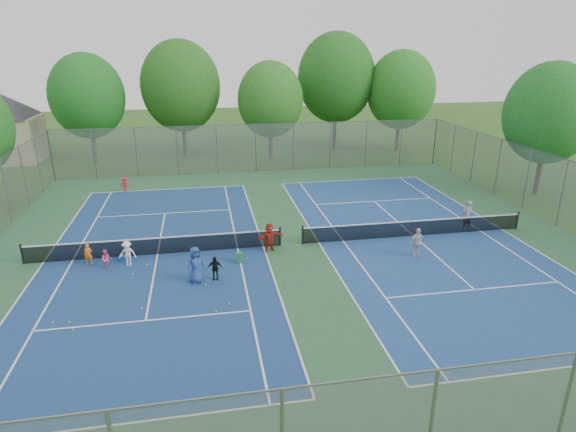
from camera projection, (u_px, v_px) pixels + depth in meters
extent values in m
plane|color=#2B571B|center=(291.00, 245.00, 25.87)|extent=(120.00, 120.00, 0.00)
cube|color=#295835|center=(291.00, 245.00, 25.87)|extent=(32.00, 32.00, 0.01)
cube|color=navy|center=(158.00, 254.00, 24.69)|extent=(10.97, 23.77, 0.01)
cube|color=navy|center=(413.00, 236.00, 27.05)|extent=(10.97, 23.77, 0.01)
cube|color=black|center=(157.00, 246.00, 24.54)|extent=(12.87, 0.10, 0.91)
cube|color=black|center=(414.00, 229.00, 26.90)|extent=(12.87, 0.10, 0.91)
cube|color=gray|center=(256.00, 148.00, 40.01)|extent=(32.00, 0.10, 4.00)
cube|color=gray|center=(562.00, 194.00, 27.89)|extent=(0.10, 32.00, 4.00)
cube|color=#B7A88C|center=(5.00, 139.00, 43.72)|extent=(6.00, 5.00, 4.00)
cylinder|color=#443326|center=(94.00, 143.00, 43.30)|extent=(0.36, 0.36, 3.50)
ellipsoid|color=#1B5E1D|center=(87.00, 96.00, 41.90)|extent=(6.40, 6.40, 7.36)
cylinder|color=#443326|center=(184.00, 136.00, 45.51)|extent=(0.36, 0.36, 3.85)
ellipsoid|color=#235819|center=(181.00, 86.00, 43.95)|extent=(7.20, 7.20, 8.28)
cylinder|color=#443326|center=(271.00, 141.00, 45.12)|extent=(0.36, 0.36, 3.15)
ellipsoid|color=#2A661D|center=(270.00, 100.00, 43.83)|extent=(6.00, 6.00, 6.90)
cylinder|color=#443326|center=(335.00, 128.00, 48.90)|extent=(0.36, 0.36, 4.20)
ellipsoid|color=#205A1A|center=(336.00, 78.00, 47.23)|extent=(7.60, 7.60, 8.74)
cylinder|color=#443326|center=(398.00, 133.00, 48.18)|extent=(0.36, 0.36, 3.50)
ellipsoid|color=#246A1E|center=(401.00, 90.00, 46.75)|extent=(6.60, 6.60, 7.59)
cylinder|color=#443326|center=(539.00, 170.00, 34.03)|extent=(0.36, 0.36, 3.50)
ellipsoid|color=#1B5D1F|center=(549.00, 113.00, 32.68)|extent=(6.00, 6.00, 6.90)
cube|color=#174CB1|center=(124.00, 258.00, 23.98)|extent=(0.41, 0.41, 0.27)
cube|color=#268E38|center=(239.00, 258.00, 23.68)|extent=(0.31, 0.31, 0.54)
imported|color=orange|center=(88.00, 254.00, 23.42)|extent=(0.39, 0.26, 1.07)
imported|color=#DC5595|center=(106.00, 260.00, 22.94)|extent=(0.52, 0.43, 1.00)
imported|color=white|center=(128.00, 253.00, 23.28)|extent=(0.88, 0.59, 1.28)
imported|color=black|center=(215.00, 268.00, 21.88)|extent=(0.68, 0.31, 1.15)
imported|color=navy|center=(196.00, 265.00, 21.54)|extent=(0.99, 0.85, 1.72)
imported|color=#AA2418|center=(270.00, 237.00, 24.85)|extent=(1.49, 0.80, 1.53)
imported|color=red|center=(125.00, 184.00, 35.00)|extent=(0.78, 0.55, 1.10)
imported|color=gray|center=(467.00, 216.00, 27.58)|extent=(0.72, 0.53, 1.82)
imported|color=silver|center=(417.00, 243.00, 24.19)|extent=(0.96, 0.53, 1.55)
sphere|color=#CBDA32|center=(214.00, 274.00, 22.50)|extent=(0.07, 0.07, 0.07)
sphere|color=#C0D732|center=(229.00, 304.00, 19.90)|extent=(0.07, 0.07, 0.07)
sphere|color=yellow|center=(53.00, 323.00, 18.58)|extent=(0.07, 0.07, 0.07)
sphere|color=#BFE936|center=(133.00, 274.00, 22.50)|extent=(0.07, 0.07, 0.07)
sphere|color=#D6F238|center=(142.00, 309.00, 19.58)|extent=(0.07, 0.07, 0.07)
sphere|color=#E6F037|center=(69.00, 322.00, 18.62)|extent=(0.07, 0.07, 0.07)
sphere|color=#D4EF37|center=(206.00, 285.00, 21.53)|extent=(0.07, 0.07, 0.07)
sphere|color=#CBDB32|center=(147.00, 265.00, 23.44)|extent=(0.07, 0.07, 0.07)
sphere|color=#BFE134|center=(216.00, 312.00, 19.35)|extent=(0.07, 0.07, 0.07)
sphere|color=#A1C22D|center=(73.00, 330.00, 18.11)|extent=(0.07, 0.07, 0.07)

